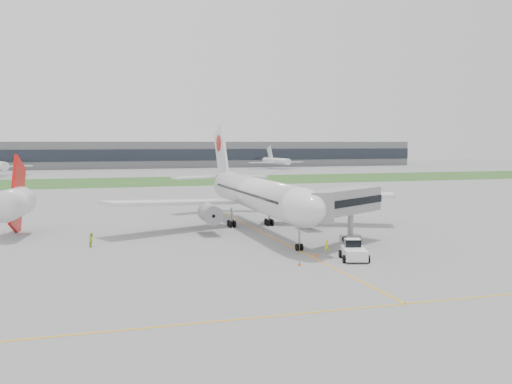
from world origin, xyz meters
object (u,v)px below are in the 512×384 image
object	(u,v)px
airliner	(254,193)
pushback_tug	(354,251)
jet_bridge	(338,203)
ground_crew_near	(327,246)
neighbor_aircraft	(14,202)

from	to	relation	value
airliner	pushback_tug	bearing A→B (deg)	-81.34
airliner	jet_bridge	world-z (taller)	airliner
jet_bridge	ground_crew_near	size ratio (longest dim) A/B	8.78
jet_bridge	ground_crew_near	world-z (taller)	jet_bridge
airliner	ground_crew_near	size ratio (longest dim) A/B	31.21
jet_bridge	pushback_tug	bearing A→B (deg)	-135.61
jet_bridge	neighbor_aircraft	distance (m)	46.77
airliner	pushback_tug	distance (m)	27.58
airliner	neighbor_aircraft	xyz separation A→B (m)	(-35.77, 2.62, -0.69)
airliner	pushback_tug	world-z (taller)	airliner
airliner	neighbor_aircraft	world-z (taller)	airliner
airliner	ground_crew_near	xyz separation A→B (m)	(2.58, -22.55, -4.80)
airliner	neighbor_aircraft	size ratio (longest dim) A/B	3.48
jet_bridge	ground_crew_near	xyz separation A→B (m)	(-3.65, -4.60, -4.81)
pushback_tug	ground_crew_near	distance (m)	4.60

